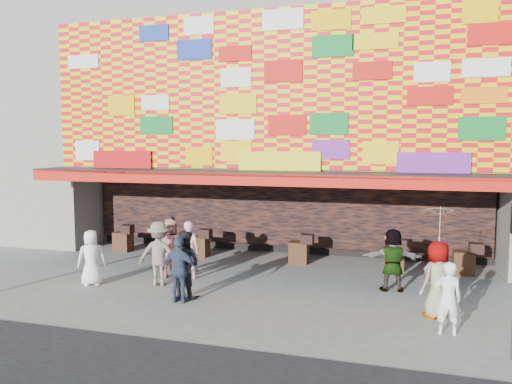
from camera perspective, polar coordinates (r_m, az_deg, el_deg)
ground at (r=12.52m, az=-4.04°, el=-12.57°), size 90.00×90.00×0.00m
shop_building at (r=19.81m, az=4.28°, el=9.43°), size 15.20×9.40×10.00m
neighbor_left at (r=25.81m, az=-25.76°, el=9.70°), size 11.00×8.00×12.00m
ped_a at (r=14.56m, az=-18.30°, el=-7.13°), size 0.89×0.84×1.53m
ped_b at (r=14.62m, az=-7.67°, el=-6.54°), size 0.62×0.42×1.68m
ped_c at (r=12.88m, az=-8.16°, el=-8.13°), size 0.96×0.82×1.72m
ped_d at (r=14.05m, az=-11.02°, el=-6.92°), size 1.27×0.92×1.76m
ped_e at (r=12.48m, az=-8.71°, el=-8.80°), size 0.96×0.42×1.62m
ped_f at (r=13.76m, az=15.35°, el=-7.47°), size 1.61×0.72×1.68m
ped_g at (r=12.01m, az=20.04°, el=-9.39°), size 0.99×0.98×1.73m
ped_h at (r=11.08m, az=21.07°, el=-11.25°), size 0.60×0.44×1.52m
ped_i at (r=14.77m, az=-9.74°, el=-6.34°), size 1.02×0.92×1.74m
parasol at (r=11.75m, az=20.25°, el=-3.51°), size 1.16×1.17×1.77m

